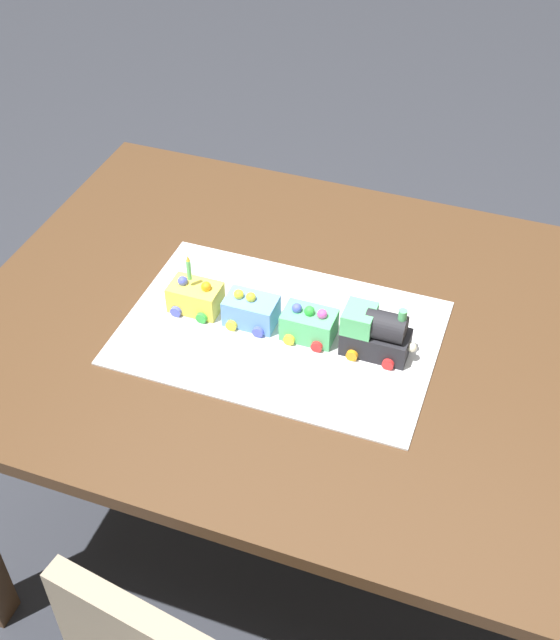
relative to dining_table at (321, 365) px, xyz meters
The scene contains 8 objects.
ground_plane 0.63m from the dining_table, ahead, with size 8.00×8.00×0.00m, color #2D3038.
dining_table is the anchor object (origin of this frame).
cake_board 0.14m from the dining_table, 32.70° to the left, with size 0.60×0.40×0.00m, color silver.
cake_locomotive 0.20m from the dining_table, 161.34° to the left, with size 0.14×0.08×0.12m.
cake_car_tanker_mint_green 0.15m from the dining_table, 65.86° to the left, with size 0.10×0.08×0.07m.
cake_car_flatbed_sky_blue 0.20m from the dining_table, 15.60° to the left, with size 0.10×0.08×0.07m.
cake_car_gondola_lemon 0.29m from the dining_table, ahead, with size 0.10×0.08×0.07m.
birthday_candle 0.34m from the dining_table, ahead, with size 0.01×0.01×0.06m.
Camera 1 is at (-0.32, 1.14, 1.82)m, focal length 46.04 mm.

